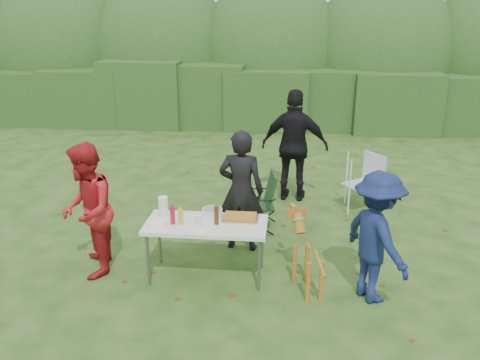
# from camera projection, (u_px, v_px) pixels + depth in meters

# --- Properties ---
(ground) EXTENTS (80.00, 80.00, 0.00)m
(ground) POSITION_uv_depth(u_px,v_px,m) (233.00, 272.00, 6.60)
(ground) COLOR #1E4211
(hedge_row) EXTENTS (22.00, 1.40, 1.70)m
(hedge_row) POSITION_uv_depth(u_px,v_px,m) (267.00, 97.00, 13.81)
(hedge_row) COLOR #23471C
(hedge_row) RESTS_ON ground
(shrub_backdrop) EXTENTS (20.00, 2.60, 3.20)m
(shrub_backdrop) POSITION_uv_depth(u_px,v_px,m) (270.00, 62.00, 15.06)
(shrub_backdrop) COLOR #3D6628
(shrub_backdrop) RESTS_ON ground
(folding_table) EXTENTS (1.50, 0.70, 0.74)m
(folding_table) POSITION_uv_depth(u_px,v_px,m) (206.00, 227.00, 6.28)
(folding_table) COLOR silver
(folding_table) RESTS_ON ground
(person_cook) EXTENTS (0.67, 0.48, 1.72)m
(person_cook) POSITION_uv_depth(u_px,v_px,m) (241.00, 191.00, 6.97)
(person_cook) COLOR black
(person_cook) RESTS_ON ground
(person_red_jacket) EXTENTS (0.86, 0.99, 1.72)m
(person_red_jacket) POSITION_uv_depth(u_px,v_px,m) (87.00, 211.00, 6.31)
(person_red_jacket) COLOR #A9191E
(person_red_jacket) RESTS_ON ground
(person_black_puffy) EXTENTS (1.19, 0.61, 1.94)m
(person_black_puffy) POSITION_uv_depth(u_px,v_px,m) (295.00, 146.00, 8.70)
(person_black_puffy) COLOR black
(person_black_puffy) RESTS_ON ground
(child) EXTENTS (1.00, 1.17, 1.57)m
(child) POSITION_uv_depth(u_px,v_px,m) (377.00, 238.00, 5.77)
(child) COLOR #121F4D
(child) RESTS_ON ground
(dog) EXTENTS (0.66, 1.00, 0.88)m
(dog) POSITION_uv_depth(u_px,v_px,m) (308.00, 258.00, 6.03)
(dog) COLOR #9F631E
(dog) RESTS_ON ground
(camping_chair) EXTENTS (0.66, 0.66, 0.91)m
(camping_chair) POSITION_uv_depth(u_px,v_px,m) (257.00, 202.00, 7.68)
(camping_chair) COLOR #1A3E1E
(camping_chair) RESTS_ON ground
(lawn_chair) EXTENTS (0.79, 0.79, 0.95)m
(lawn_chair) POSITION_uv_depth(u_px,v_px,m) (363.00, 183.00, 8.41)
(lawn_chair) COLOR #4870C3
(lawn_chair) RESTS_ON ground
(food_tray) EXTENTS (0.45, 0.30, 0.02)m
(food_tray) POSITION_uv_depth(u_px,v_px,m) (240.00, 219.00, 6.36)
(food_tray) COLOR #B7B7BA
(food_tray) RESTS_ON folding_table
(focaccia_bread) EXTENTS (0.40, 0.26, 0.04)m
(focaccia_bread) POSITION_uv_depth(u_px,v_px,m) (240.00, 217.00, 6.35)
(focaccia_bread) COLOR #AE7226
(focaccia_bread) RESTS_ON food_tray
(mustard_bottle) EXTENTS (0.06, 0.06, 0.20)m
(mustard_bottle) POSITION_uv_depth(u_px,v_px,m) (181.00, 217.00, 6.18)
(mustard_bottle) COLOR gold
(mustard_bottle) RESTS_ON folding_table
(ketchup_bottle) EXTENTS (0.06, 0.06, 0.22)m
(ketchup_bottle) POSITION_uv_depth(u_px,v_px,m) (173.00, 215.00, 6.20)
(ketchup_bottle) COLOR maroon
(ketchup_bottle) RESTS_ON folding_table
(beer_bottle) EXTENTS (0.06, 0.06, 0.24)m
(beer_bottle) POSITION_uv_depth(u_px,v_px,m) (216.00, 215.00, 6.19)
(beer_bottle) COLOR #47230F
(beer_bottle) RESTS_ON folding_table
(paper_towel_roll) EXTENTS (0.12, 0.12, 0.26)m
(paper_towel_roll) POSITION_uv_depth(u_px,v_px,m) (163.00, 207.00, 6.41)
(paper_towel_roll) COLOR white
(paper_towel_roll) RESTS_ON folding_table
(cup_stack) EXTENTS (0.08, 0.08, 0.18)m
(cup_stack) POSITION_uv_depth(u_px,v_px,m) (199.00, 222.00, 6.06)
(cup_stack) COLOR white
(cup_stack) RESTS_ON folding_table
(pasta_bowl) EXTENTS (0.26, 0.26, 0.10)m
(pasta_bowl) POSITION_uv_depth(u_px,v_px,m) (212.00, 212.00, 6.44)
(pasta_bowl) COLOR silver
(pasta_bowl) RESTS_ON folding_table
(plate_stack) EXTENTS (0.24, 0.24, 0.05)m
(plate_stack) POSITION_uv_depth(u_px,v_px,m) (157.00, 223.00, 6.19)
(plate_stack) COLOR white
(plate_stack) RESTS_ON folding_table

